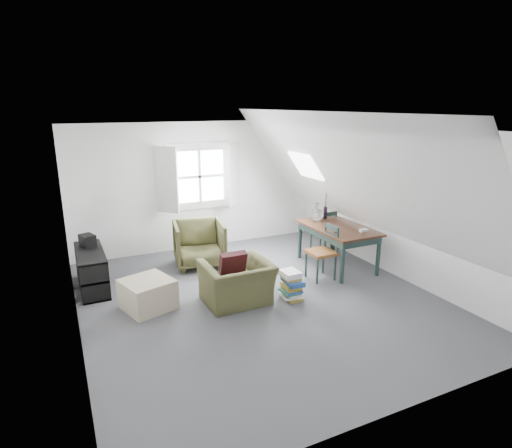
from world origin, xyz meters
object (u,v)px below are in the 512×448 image
armchair_near (237,302)px  dining_table (338,232)px  media_shelf (92,272)px  magazine_stack (291,285)px  ottoman (148,294)px  dining_chair_near (323,251)px  dining_chair_far (324,231)px  armchair_far (200,265)px

armchair_near → dining_table: 2.35m
media_shelf → magazine_stack: size_ratio=2.77×
armchair_near → magazine_stack: (0.79, -0.23, 0.22)m
media_shelf → ottoman: bearing=-59.3°
ottoman → media_shelf: 1.22m
dining_table → dining_chair_near: dining_chair_near is taller
dining_table → dining_chair_far: size_ratio=1.73×
armchair_near → dining_chair_far: bearing=-151.5°
dining_table → magazine_stack: 1.68m
ottoman → dining_chair_near: size_ratio=0.70×
dining_chair_far → armchair_far: bearing=-0.7°
dining_table → ottoman: bearing=-176.1°
armchair_far → media_shelf: 1.89m
dining_chair_near → media_shelf: dining_chair_near is taller
dining_table → magazine_stack: size_ratio=3.40×
dining_chair_far → media_shelf: dining_chair_far is taller
armchair_near → dining_chair_near: (1.65, 0.24, 0.47)m
armchair_far → dining_table: dining_table is taller
armchair_near → media_shelf: 2.36m
armchair_near → ottoman: 1.29m
armchair_near → ottoman: ottoman is taller
ottoman → dining_table: dining_table is taller
ottoman → media_shelf: bearing=122.1°
dining_table → dining_chair_near: 0.66m
dining_table → magazine_stack: (-1.40, -0.82, -0.42)m
armchair_far → magazine_stack: size_ratio=2.03×
armchair_far → ottoman: 1.79m
armchair_near → dining_chair_near: bearing=-171.7°
dining_table → media_shelf: 4.15m
dining_table → magazine_stack: dining_table is taller
dining_chair_near → magazine_stack: (-0.86, -0.47, -0.26)m
dining_chair_near → armchair_far: bearing=-144.0°
ottoman → magazine_stack: 2.09m
armchair_near → media_shelf: (-1.86, 1.42, 0.28)m
armchair_far → ottoman: size_ratio=1.38×
dining_chair_far → armchair_near: bearing=37.4°
armchair_far → dining_table: bearing=-16.9°
armchair_near → armchair_far: bearing=-89.7°
armchair_near → dining_chair_near: dining_chair_near is taller
dining_chair_far → dining_chair_near: (-0.74, -1.06, 0.03)m
armchair_far → dining_chair_far: 2.47m
dining_chair_near → dining_chair_far: bearing=132.4°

